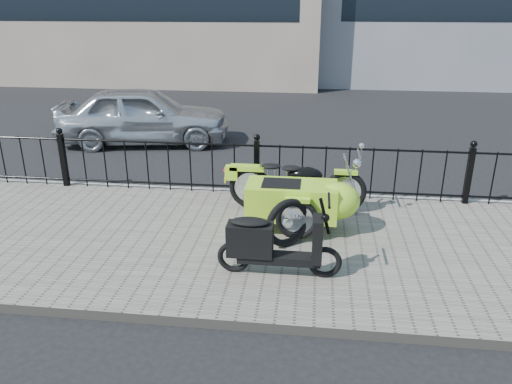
# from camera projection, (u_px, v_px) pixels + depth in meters

# --- Properties ---
(ground) EXTENTS (120.00, 120.00, 0.00)m
(ground) POSITION_uv_depth(u_px,v_px,m) (247.00, 232.00, 7.57)
(ground) COLOR black
(ground) RESTS_ON ground
(sidewalk) EXTENTS (30.00, 3.80, 0.12)m
(sidewalk) POSITION_uv_depth(u_px,v_px,m) (242.00, 244.00, 7.09)
(sidewalk) COLOR #656055
(sidewalk) RESTS_ON ground
(curb) EXTENTS (30.00, 0.10, 0.12)m
(curb) POSITION_uv_depth(u_px,v_px,m) (258.00, 194.00, 8.88)
(curb) COLOR gray
(curb) RESTS_ON ground
(iron_fence) EXTENTS (14.11, 0.11, 1.08)m
(iron_fence) POSITION_uv_depth(u_px,v_px,m) (257.00, 168.00, 8.56)
(iron_fence) COLOR black
(iron_fence) RESTS_ON sidewalk
(motorcycle_sidecar) EXTENTS (2.28, 1.48, 0.98)m
(motorcycle_sidecar) POSITION_uv_depth(u_px,v_px,m) (304.00, 197.00, 7.32)
(motorcycle_sidecar) COLOR black
(motorcycle_sidecar) RESTS_ON sidewalk
(scooter) EXTENTS (1.54, 0.45, 1.04)m
(scooter) POSITION_uv_depth(u_px,v_px,m) (270.00, 244.00, 6.06)
(scooter) COLOR black
(scooter) RESTS_ON sidewalk
(spare_tire) EXTENTS (0.61, 0.51, 0.70)m
(spare_tire) POSITION_uv_depth(u_px,v_px,m) (288.00, 223.00, 6.77)
(spare_tire) COLOR black
(spare_tire) RESTS_ON sidewalk
(sedan_car) EXTENTS (4.26, 2.25, 1.38)m
(sedan_car) POSITION_uv_depth(u_px,v_px,m) (143.00, 115.00, 11.97)
(sedan_car) COLOR silver
(sedan_car) RESTS_ON ground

